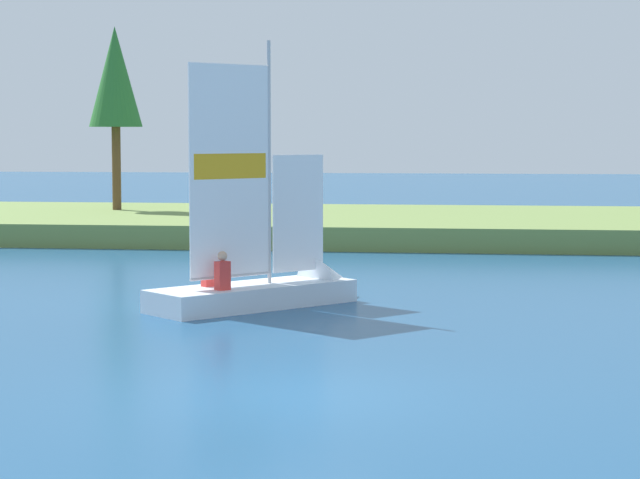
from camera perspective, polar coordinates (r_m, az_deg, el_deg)
ground_plane at (r=17.17m, az=-1.58°, el=-7.30°), size 200.00×200.00×0.00m
shore_bank at (r=44.18m, az=4.08°, el=0.67°), size 80.00×12.77×0.76m
shoreline_tree_midleft at (r=47.60m, az=-9.54°, el=7.42°), size 2.04×2.04×7.00m
sailboat at (r=26.30m, az=-1.79°, el=-2.09°), size 4.53×4.78×6.05m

